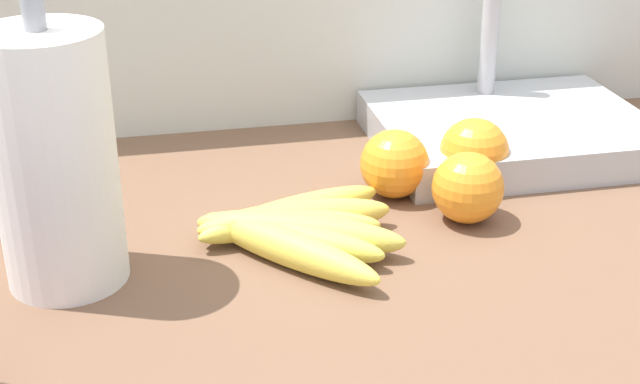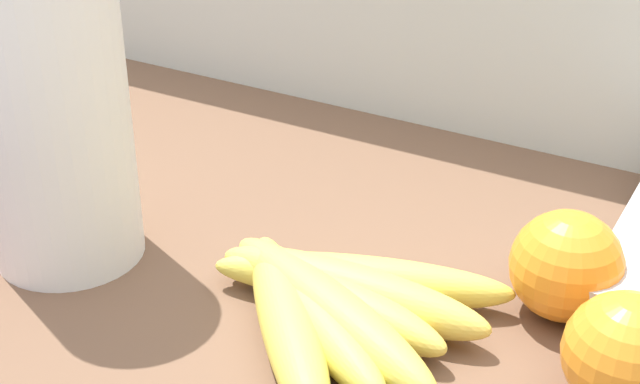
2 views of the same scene
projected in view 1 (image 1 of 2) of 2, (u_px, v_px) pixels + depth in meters
wall_back at (363, 270)px, 1.39m from camera, size 2.14×0.06×1.30m
banana_bunch at (293, 230)px, 0.91m from camera, size 0.22×0.22×0.04m
orange_far_right at (474, 153)px, 1.03m from camera, size 0.08×0.08×0.08m
orange_back_left at (468, 188)px, 0.95m from camera, size 0.08×0.08×0.08m
orange_center at (394, 164)px, 1.01m from camera, size 0.08×0.08×0.08m
paper_towel_roll at (54, 161)px, 0.81m from camera, size 0.11×0.11×0.27m
sink_basin at (510, 129)px, 1.14m from camera, size 0.34×0.27×0.21m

